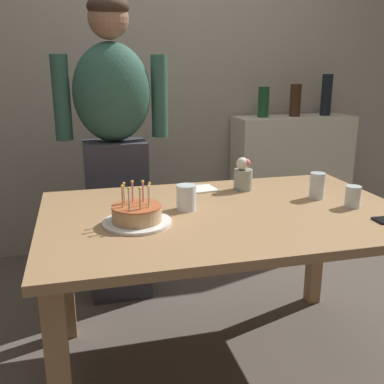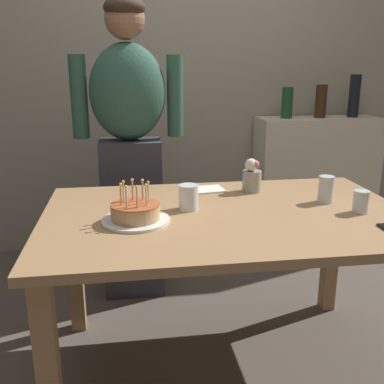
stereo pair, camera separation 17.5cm
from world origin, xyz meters
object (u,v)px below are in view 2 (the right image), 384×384
(water_glass_near, at_px, (361,202))
(person_man_bearded, at_px, (130,148))
(flower_vase, at_px, (252,177))
(napkin_stack, at_px, (206,190))
(water_glass_far, at_px, (326,189))
(water_glass_side, at_px, (188,197))
(birthday_cake, at_px, (135,213))

(water_glass_near, height_order, person_man_bearded, person_man_bearded)
(flower_vase, bearing_deg, person_man_bearded, 138.86)
(napkin_stack, distance_m, flower_vase, 0.23)
(water_glass_far, relative_size, flower_vase, 0.73)
(water_glass_far, height_order, water_glass_side, water_glass_far)
(flower_vase, height_order, person_man_bearded, person_man_bearded)
(birthday_cake, bearing_deg, water_glass_near, -1.38)
(water_glass_far, height_order, napkin_stack, water_glass_far)
(birthday_cake, distance_m, water_glass_side, 0.25)
(napkin_stack, bearing_deg, birthday_cake, -131.19)
(napkin_stack, height_order, person_man_bearded, person_man_bearded)
(birthday_cake, distance_m, flower_vase, 0.66)
(water_glass_near, relative_size, napkin_stack, 0.55)
(person_man_bearded, bearing_deg, napkin_stack, 128.44)
(birthday_cake, distance_m, person_man_bearded, 0.85)
(water_glass_far, distance_m, person_man_bearded, 1.10)
(water_glass_near, distance_m, napkin_stack, 0.71)
(water_glass_side, relative_size, napkin_stack, 0.63)
(birthday_cake, xyz_separation_m, flower_vase, (0.56, 0.35, 0.04))
(water_glass_far, xyz_separation_m, person_man_bearded, (-0.84, 0.71, 0.08))
(napkin_stack, bearing_deg, water_glass_far, -28.31)
(water_glass_far, height_order, flower_vase, flower_vase)
(water_glass_side, bearing_deg, napkin_stack, 65.64)
(flower_vase, distance_m, person_man_bearded, 0.75)
(birthday_cake, relative_size, water_glass_side, 2.49)
(birthday_cake, bearing_deg, water_glass_side, 28.71)
(person_man_bearded, bearing_deg, water_glass_side, 107.66)
(person_man_bearded, bearing_deg, flower_vase, 138.86)
(napkin_stack, distance_m, person_man_bearded, 0.58)
(water_glass_near, distance_m, flower_vase, 0.51)
(water_glass_side, bearing_deg, water_glass_far, 1.17)
(water_glass_side, distance_m, napkin_stack, 0.31)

